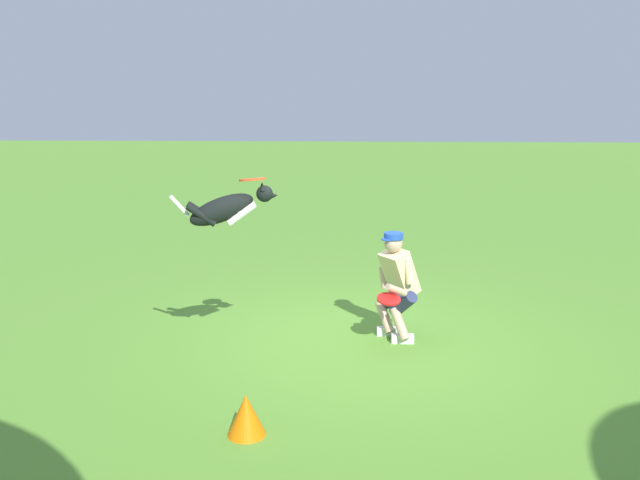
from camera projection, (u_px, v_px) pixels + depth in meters
ground_plane at (353, 342)px, 7.96m from camera, size 60.00×60.00×0.00m
person at (397, 282)px, 7.90m from camera, size 0.55×0.71×1.29m
dog at (227, 208)px, 6.83m from camera, size 1.08×0.38×0.49m
frisbee_flying at (252, 179)px, 6.80m from camera, size 0.36×0.36×0.06m
frisbee_held at (389, 299)px, 7.57m from camera, size 0.34×0.34×0.09m
training_cone at (246, 415)px, 5.80m from camera, size 0.33×0.33×0.37m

